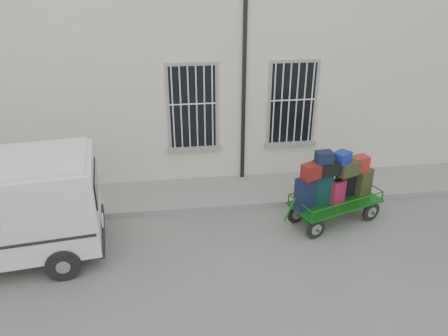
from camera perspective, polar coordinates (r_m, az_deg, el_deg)
name	(u,v)px	position (r m, az deg, el deg)	size (l,w,h in m)	color
ground	(222,243)	(10.00, -0.21, -9.72)	(80.00, 80.00, 0.00)	slate
building	(199,59)	(13.90, -3.24, 14.07)	(24.00, 5.15, 6.00)	beige
sidewalk	(212,193)	(11.81, -1.59, -3.27)	(24.00, 1.70, 0.15)	gray
luggage_cart	(335,186)	(10.58, 14.24, -2.26)	(2.57, 1.64, 1.94)	black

